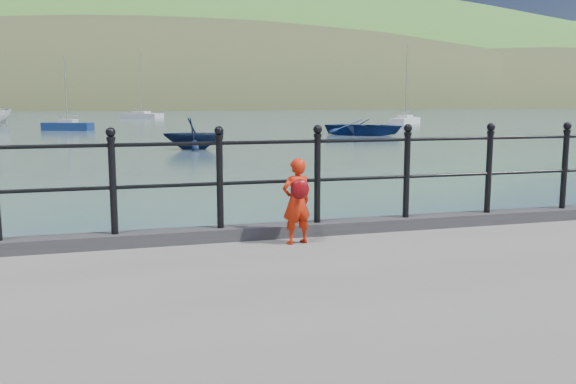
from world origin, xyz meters
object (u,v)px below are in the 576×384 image
object	(u,v)px
launch_navy	(194,134)
sailboat_far	(405,121)
sailboat_port	(68,127)
child	(297,201)
railing	(270,169)
sailboat_deep	(142,116)
launch_blue	(364,127)

from	to	relation	value
launch_navy	sailboat_far	world-z (taller)	sailboat_far
sailboat_port	sailboat_far	xyz separation A→B (m)	(35.33, 5.47, 0.00)
child	sailboat_far	distance (m)	63.07
sailboat_far	railing	bearing A→B (deg)	-164.20
sailboat_port	sailboat_far	world-z (taller)	sailboat_far
child	sailboat_deep	xyz separation A→B (m)	(2.18, 87.91, -1.16)
launch_blue	sailboat_port	distance (m)	26.11
child	sailboat_far	xyz separation A→B (m)	(29.50, 55.74, -1.16)
child	launch_navy	size ratio (longest dim) A/B	0.30
railing	sailboat_port	distance (m)	50.19
railing	sailboat_port	world-z (taller)	sailboat_port
railing	sailboat_deep	distance (m)	87.54
launch_blue	sailboat_port	world-z (taller)	sailboat_port
sailboat_port	sailboat_deep	distance (m)	38.48
launch_blue	launch_navy	bearing A→B (deg)	169.47
launch_navy	sailboat_far	bearing A→B (deg)	-30.79
sailboat_deep	launch_navy	bearing A→B (deg)	-46.10
launch_navy	sailboat_deep	distance (m)	61.41
railing	sailboat_far	bearing A→B (deg)	61.76
sailboat_far	sailboat_deep	bearing A→B (deg)	84.38
launch_blue	sailboat_far	world-z (taller)	sailboat_far
child	sailboat_port	world-z (taller)	sailboat_port
sailboat_far	child	bearing A→B (deg)	-163.85
launch_navy	sailboat_deep	bearing A→B (deg)	12.27
railing	launch_blue	world-z (taller)	railing
launch_blue	sailboat_far	bearing A→B (deg)	9.88
sailboat_port	sailboat_deep	world-z (taller)	sailboat_deep
launch_blue	launch_navy	world-z (taller)	launch_navy
child	launch_navy	xyz separation A→B (m)	(2.18, 26.50, -0.65)
child	launch_navy	distance (m)	26.60
railing	sailboat_port	size ratio (longest dim) A/B	2.76
launch_blue	sailboat_far	xyz separation A→B (m)	(13.11, 19.19, -0.27)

